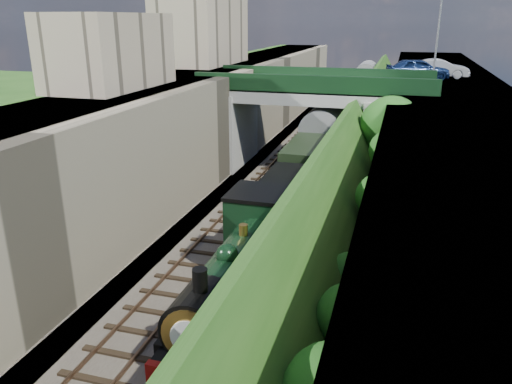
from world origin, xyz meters
TOP-DOWN VIEW (x-y plane):
  - trackbed at (0.00, 20.00)m, footprint 10.00×90.00m
  - retaining_wall at (-5.50, 20.00)m, footprint 1.00×90.00m
  - street_plateau_left at (-9.00, 20.00)m, footprint 6.00×90.00m
  - street_plateau_right at (9.50, 20.00)m, footprint 8.00×90.00m
  - embankment_slope at (5.04, 19.67)m, footprint 4.31×90.00m
  - track_left at (-2.00, 20.00)m, footprint 2.50×90.00m
  - track_right at (1.20, 20.00)m, footprint 2.50×90.00m
  - road_bridge at (0.94, 24.00)m, footprint 16.00×6.40m
  - building_far at (-10.50, 30.00)m, footprint 5.00×10.00m
  - building_near at (-9.50, 14.00)m, footprint 4.00×8.00m
  - tree at (5.91, 18.31)m, footprint 3.60×3.80m
  - lamppost at (8.40, 29.06)m, footprint 0.87×0.15m
  - car_blue at (7.22, 29.76)m, footprint 5.08×3.30m
  - car_silver at (8.92, 31.64)m, footprint 4.48×1.81m
  - locomotive at (1.20, 4.36)m, footprint 3.10×10.22m
  - tender at (1.20, 11.72)m, footprint 2.70×6.00m
  - coach_front at (1.20, 24.32)m, footprint 2.90×18.00m
  - coach_middle at (1.20, 43.12)m, footprint 2.90×18.00m
  - coach_rear at (1.20, 61.92)m, footprint 2.90×18.00m

SIDE VIEW (x-z plane):
  - trackbed at x=0.00m, z-range 0.00..0.20m
  - track_left at x=-2.00m, z-range 0.15..0.35m
  - track_right at x=1.20m, z-range 0.15..0.35m
  - tender at x=1.20m, z-range 0.09..3.14m
  - locomotive at x=1.20m, z-range -0.02..3.81m
  - coach_front at x=1.20m, z-range 0.20..3.90m
  - coach_middle at x=1.20m, z-range 0.20..3.90m
  - coach_rear at x=1.20m, z-range 0.20..3.90m
  - embankment_slope at x=5.04m, z-range -0.35..6.02m
  - street_plateau_right at x=9.50m, z-range 0.00..6.25m
  - retaining_wall at x=-5.50m, z-range 0.00..7.00m
  - street_plateau_left at x=-9.00m, z-range 0.00..7.00m
  - road_bridge at x=0.94m, z-range 0.45..7.70m
  - tree at x=5.91m, z-range 1.35..7.95m
  - car_silver at x=8.92m, z-range 6.25..7.69m
  - car_blue at x=7.22m, z-range 6.25..7.86m
  - building_near at x=-9.50m, z-range 7.00..11.00m
  - lamppost at x=8.40m, z-range 6.57..12.57m
  - building_far at x=-10.50m, z-range 7.00..13.00m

